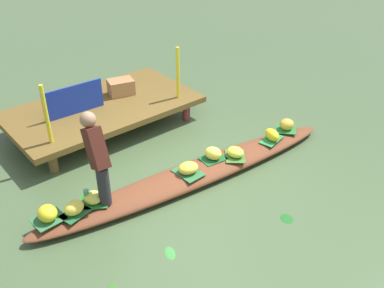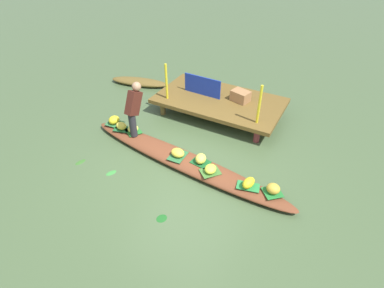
{
  "view_description": "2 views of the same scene",
  "coord_description": "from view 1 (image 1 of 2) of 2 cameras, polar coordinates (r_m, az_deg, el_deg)",
  "views": [
    {
      "loc": [
        -3.38,
        -4.03,
        3.88
      ],
      "look_at": [
        0.06,
        0.11,
        0.54
      ],
      "focal_mm": 41.54,
      "sensor_mm": 36.0,
      "label": 1
    },
    {
      "loc": [
        2.49,
        -4.22,
        4.24
      ],
      "look_at": [
        0.06,
        0.27,
        0.37
      ],
      "focal_mm": 28.65,
      "sensor_mm": 36.0,
      "label": 2
    }
  ],
  "objects": [
    {
      "name": "canal_water",
      "position": [
        6.54,
        0.22,
        -4.61
      ],
      "size": [
        40.0,
        40.0,
        0.0
      ],
      "primitive_type": "plane",
      "color": "#455B38",
      "rests_on": "ground"
    },
    {
      "name": "dock_platform",
      "position": [
        7.85,
        -11.43,
        4.56
      ],
      "size": [
        3.2,
        1.8,
        0.43
      ],
      "color": "brown",
      "rests_on": "ground"
    },
    {
      "name": "vendor_boat",
      "position": [
        6.48,
        0.22,
        -3.93
      ],
      "size": [
        4.99,
        1.11,
        0.19
      ],
      "primitive_type": "ellipsoid",
      "rotation": [
        0.0,
        0.0,
        -0.1
      ],
      "color": "brown",
      "rests_on": "ground"
    },
    {
      "name": "leaf_mat_0",
      "position": [
        6.35,
        -0.49,
        -3.67
      ],
      "size": [
        0.33,
        0.43,
        0.01
      ],
      "primitive_type": "cube",
      "rotation": [
        0.0,
        0.0,
        1.61
      ],
      "color": "#2C6838",
      "rests_on": "vendor_boat"
    },
    {
      "name": "banana_bunch_0",
      "position": [
        6.3,
        -0.49,
        -3.09
      ],
      "size": [
        0.34,
        0.29,
        0.16
      ],
      "primitive_type": "ellipsoid",
      "rotation": [
        0.0,
        0.0,
        6.1
      ],
      "color": "yellow",
      "rests_on": "vendor_boat"
    },
    {
      "name": "leaf_mat_1",
      "position": [
        5.84,
        -17.92,
        -9.18
      ],
      "size": [
        0.4,
        0.33,
        0.01
      ],
      "primitive_type": "cube",
      "rotation": [
        0.0,
        0.0,
        0.07
      ],
      "color": "#316F3E",
      "rests_on": "vendor_boat"
    },
    {
      "name": "banana_bunch_1",
      "position": [
        5.78,
        -18.07,
        -8.45
      ],
      "size": [
        0.27,
        0.3,
        0.2
      ],
      "primitive_type": "ellipsoid",
      "rotation": [
        0.0,
        0.0,
        4.58
      ],
      "color": "yellow",
      "rests_on": "vendor_boat"
    },
    {
      "name": "leaf_mat_2",
      "position": [
        5.96,
        -12.51,
        -7.24
      ],
      "size": [
        0.47,
        0.45,
        0.01
      ],
      "primitive_type": "cube",
      "rotation": [
        0.0,
        0.0,
        2.61
      ],
      "color": "#26742B",
      "rests_on": "vendor_boat"
    },
    {
      "name": "banana_bunch_2",
      "position": [
        5.92,
        -12.58,
        -6.72
      ],
      "size": [
        0.32,
        0.33,
        0.14
      ],
      "primitive_type": "ellipsoid",
      "rotation": [
        0.0,
        0.0,
        1.99
      ],
      "color": "#E6E152",
      "rests_on": "vendor_boat"
    },
    {
      "name": "leaf_mat_3",
      "position": [
        6.73,
        5.55,
        -1.56
      ],
      "size": [
        0.46,
        0.47,
        0.01
      ],
      "primitive_type": "cube",
      "rotation": [
        0.0,
        0.0,
        0.86
      ],
      "color": "#3E702E",
      "rests_on": "vendor_boat"
    },
    {
      "name": "banana_bunch_3",
      "position": [
        6.69,
        5.59,
        -1.04
      ],
      "size": [
        0.26,
        0.3,
        0.15
      ],
      "primitive_type": "ellipsoid",
      "rotation": [
        0.0,
        0.0,
        4.85
      ],
      "color": "#E6E741",
      "rests_on": "vendor_boat"
    },
    {
      "name": "leaf_mat_4",
      "position": [
        5.83,
        -14.75,
        -8.61
      ],
      "size": [
        0.41,
        0.32,
        0.01
      ],
      "primitive_type": "cube",
      "rotation": [
        0.0,
        0.0,
        0.24
      ],
      "color": "#1E5D30",
      "rests_on": "vendor_boat"
    },
    {
      "name": "banana_bunch_4",
      "position": [
        5.78,
        -14.88,
        -7.92
      ],
      "size": [
        0.28,
        0.22,
        0.18
      ],
      "primitive_type": "ellipsoid",
      "rotation": [
        0.0,
        0.0,
        3.26
      ],
      "color": "#F6DB49",
      "rests_on": "vendor_boat"
    },
    {
      "name": "leaf_mat_5",
      "position": [
        7.22,
        10.17,
        0.56
      ],
      "size": [
        0.46,
        0.32,
        0.01
      ],
      "primitive_type": "cube",
      "rotation": [
        0.0,
        0.0,
        0.22
      ],
      "color": "#29823E",
      "rests_on": "vendor_boat"
    },
    {
      "name": "banana_bunch_5",
      "position": [
        7.17,
        10.23,
        1.17
      ],
      "size": [
        0.25,
        0.34,
        0.18
      ],
      "primitive_type": "ellipsoid",
      "rotation": [
        0.0,
        0.0,
        1.33
      ],
      "color": "yellow",
      "rests_on": "vendor_boat"
    },
    {
      "name": "leaf_mat_6",
      "position": [
        6.65,
        2.72,
        -1.87
      ],
      "size": [
        0.4,
        0.33,
        0.01
      ],
      "primitive_type": "cube",
      "rotation": [
        0.0,
        0.0,
        3.01
      ],
      "color": "#195927",
      "rests_on": "vendor_boat"
    },
    {
      "name": "banana_bunch_6",
      "position": [
        6.6,
        2.74,
        -1.2
      ],
      "size": [
        0.28,
        0.31,
        0.19
      ],
      "primitive_type": "ellipsoid",
      "rotation": [
        0.0,
        0.0,
        4.99
      ],
      "color": "#F3E250",
      "rests_on": "vendor_boat"
    },
    {
      "name": "leaf_mat_7",
      "position": [
        7.56,
        11.99,
        1.87
      ],
      "size": [
        0.45,
        0.45,
        0.01
      ],
      "primitive_type": "cube",
      "rotation": [
        0.0,
        0.0,
        2.31
      ],
      "color": "#23742F",
      "rests_on": "vendor_boat"
    },
    {
      "name": "banana_bunch_7",
      "position": [
        7.51,
        12.07,
        2.48
      ],
      "size": [
        0.25,
        0.23,
        0.19
      ],
      "primitive_type": "ellipsoid",
      "rotation": [
        0.0,
        0.0,
        1.57
      ],
      "color": "gold",
      "rests_on": "vendor_boat"
    },
    {
      "name": "vendor_person",
      "position": [
        5.59,
        -12.11,
        -1.36
      ],
      "size": [
        0.23,
        0.48,
        1.22
      ],
      "color": "#28282D",
      "rests_on": "vendor_boat"
    },
    {
      "name": "water_bottle",
      "position": [
        5.93,
        -13.35,
        -6.53
      ],
      "size": [
        0.07,
        0.07,
        0.19
      ],
      "primitive_type": "cylinder",
      "color": "#46A86A",
      "rests_on": "vendor_boat"
    },
    {
      "name": "market_banner",
      "position": [
        7.52,
        -14.97,
        5.47
      ],
      "size": [
        1.03,
        0.07,
        0.5
      ],
      "primitive_type": "cube",
      "rotation": [
        0.0,
        0.0,
        -0.03
      ],
      "color": "#18309D",
      "rests_on": "dock_platform"
    },
    {
      "name": "railing_post_west",
      "position": [
        6.7,
        -18.21,
        3.6
      ],
      "size": [
        0.06,
        0.06,
        0.92
      ],
      "primitive_type": "cylinder",
      "color": "yellow",
      "rests_on": "dock_platform"
    },
    {
      "name": "railing_post_east",
      "position": [
        7.75,
        -1.82,
        9.11
      ],
      "size": [
        0.06,
        0.06,
        0.92
      ],
      "primitive_type": "cylinder",
      "color": "yellow",
      "rests_on": "dock_platform"
    },
    {
      "name": "produce_crate",
      "position": [
        8.11,
        -9.11,
        7.25
      ],
      "size": [
        0.51,
        0.43,
        0.27
      ],
      "primitive_type": "cube",
      "rotation": [
        0.0,
        0.0,
        -0.27
      ],
      "color": "#A27045",
      "rests_on": "dock_platform"
    },
    {
      "name": "drifting_plant_1",
      "position": [
        5.43,
        -2.84,
        -13.8
      ],
      "size": [
        0.2,
        0.25,
        0.01
      ],
      "primitive_type": "ellipsoid",
      "rotation": [
        0.0,
        0.0,
        1.16
      ],
      "color": "#398B38",
      "rests_on": "ground"
    },
    {
      "name": "drifting_plant_2",
      "position": [
        5.99,
        12.08,
        -9.35
      ],
      "size": [
        0.23,
        0.24,
        0.01
      ],
      "primitive_type": "ellipsoid",
      "rotation": [
        0.0,
        0.0,
        1.22
      ],
      "color": "#1C5E20",
      "rests_on": "ground"
    }
  ]
}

